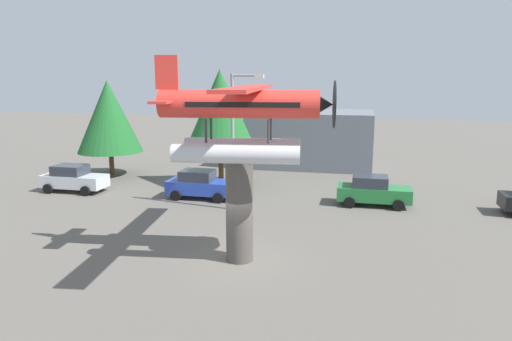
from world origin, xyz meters
The scene contains 10 objects.
ground_plane centered at (0.00, 0.00, 0.00)m, with size 140.00×140.00×0.00m, color #605B54.
display_pedestal centered at (0.00, 0.00, 2.11)m, with size 1.10×1.10×4.22m, color #4C4742.
floatplane_monument centered at (0.13, 0.02, 5.89)m, with size 7.05×10.46×4.00m.
car_near_silver centered at (-13.64, 8.85, 0.88)m, with size 4.20×2.02×1.76m.
car_mid_blue centered at (-4.92, 9.07, 0.88)m, with size 4.20×2.02×1.76m.
car_far_green centered at (5.46, 9.76, 0.88)m, with size 4.20×2.02×1.76m.
streetlight_primary centered at (-2.06, 7.11, 4.42)m, with size 1.84×0.28×7.58m.
storefront_building centered at (0.48, 22.00, 2.28)m, with size 10.19×6.99×4.56m, color slate.
tree_west centered at (-13.80, 13.96, 4.52)m, with size 4.81×4.81×7.20m.
tree_east centered at (-4.75, 12.84, 5.24)m, with size 4.84×4.84×7.94m.
Camera 1 is at (4.69, -17.41, 7.37)m, focal length 32.56 mm.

